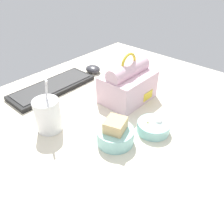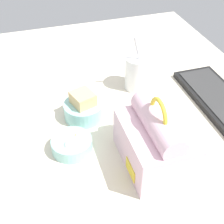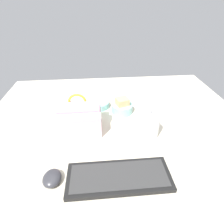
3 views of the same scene
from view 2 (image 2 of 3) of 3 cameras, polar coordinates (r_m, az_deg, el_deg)
desk_surface at (r=93.65cm, az=-0.30°, el=-2.02°), size 140.00×110.00×2.00cm
keyboard at (r=104.32cm, az=19.20°, el=1.85°), size 37.52×14.28×2.10cm
lunch_bag at (r=77.49cm, az=7.89°, el=-5.32°), size 20.59×15.30×19.71cm
soup_cup at (r=103.74cm, az=4.74°, el=7.29°), size 8.44×8.44×19.00cm
bento_bowl_sandwich at (r=92.68cm, az=-5.23°, el=0.69°), size 11.72×11.72×8.65cm
bento_bowl_snacks at (r=83.77cm, az=-7.32°, el=-5.87°), size 10.84×10.84×4.71cm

